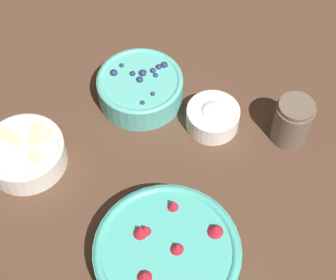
{
  "coord_description": "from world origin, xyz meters",
  "views": [
    {
      "loc": [
        -0.43,
        -0.37,
        0.95
      ],
      "look_at": [
        0.07,
        -0.0,
        0.05
      ],
      "focal_mm": 60.0,
      "sensor_mm": 36.0,
      "label": 1
    }
  ],
  "objects_px": {
    "bowl_bananas": "(25,152)",
    "bowl_strawberries": "(167,255)",
    "bowl_cream": "(213,116)",
    "jar_chocolate": "(292,122)",
    "bowl_blueberries": "(140,87)"
  },
  "relations": [
    {
      "from": "bowl_blueberries",
      "to": "bowl_cream",
      "type": "height_order",
      "value": "bowl_blueberries"
    },
    {
      "from": "bowl_strawberries",
      "to": "bowl_blueberries",
      "type": "distance_m",
      "value": 0.38
    },
    {
      "from": "bowl_blueberries",
      "to": "jar_chocolate",
      "type": "distance_m",
      "value": 0.32
    },
    {
      "from": "bowl_blueberries",
      "to": "bowl_strawberries",
      "type": "bearing_deg",
      "value": -135.06
    },
    {
      "from": "jar_chocolate",
      "to": "bowl_strawberries",
      "type": "bearing_deg",
      "value": 174.45
    },
    {
      "from": "bowl_strawberries",
      "to": "jar_chocolate",
      "type": "height_order",
      "value": "jar_chocolate"
    },
    {
      "from": "bowl_strawberries",
      "to": "bowl_cream",
      "type": "relative_size",
      "value": 2.33
    },
    {
      "from": "bowl_strawberries",
      "to": "jar_chocolate",
      "type": "distance_m",
      "value": 0.37
    },
    {
      "from": "bowl_strawberries",
      "to": "bowl_cream",
      "type": "distance_m",
      "value": 0.32
    },
    {
      "from": "bowl_cream",
      "to": "jar_chocolate",
      "type": "xyz_separation_m",
      "value": [
        0.07,
        -0.14,
        0.02
      ]
    },
    {
      "from": "bowl_cream",
      "to": "bowl_bananas",
      "type": "bearing_deg",
      "value": 140.15
    },
    {
      "from": "bowl_bananas",
      "to": "bowl_strawberries",
      "type": "bearing_deg",
      "value": -91.29
    },
    {
      "from": "bowl_blueberries",
      "to": "bowl_bananas",
      "type": "height_order",
      "value": "bowl_blueberries"
    },
    {
      "from": "bowl_blueberries",
      "to": "bowl_cream",
      "type": "relative_size",
      "value": 1.66
    },
    {
      "from": "bowl_strawberries",
      "to": "bowl_blueberries",
      "type": "height_order",
      "value": "bowl_strawberries"
    }
  ]
}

